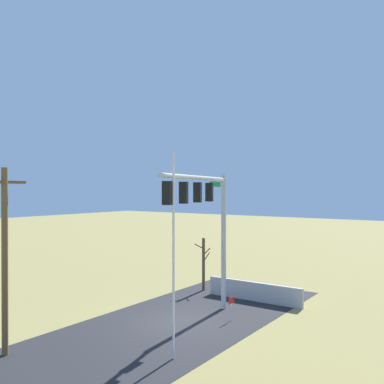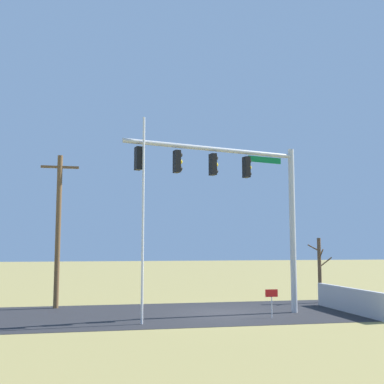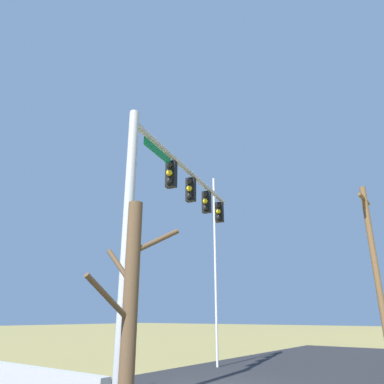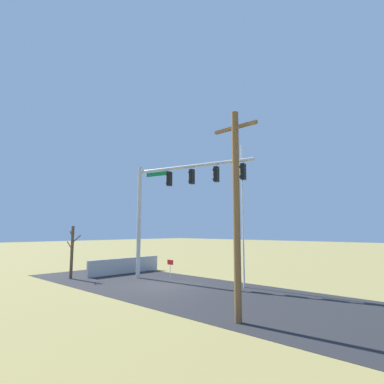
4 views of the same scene
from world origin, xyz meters
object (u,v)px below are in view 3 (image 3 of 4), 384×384
Objects in this scene: signal_mast at (173,204)px; bare_tree at (129,330)px; flagpole at (215,265)px; utility_pole at (375,267)px; open_sign at (128,356)px.

bare_tree is (5.57, 3.97, -3.82)m from signal_mast.
flagpole is 1.09× the size of utility_pole.
open_sign is (9.33, -5.36, -3.11)m from utility_pole.
signal_mast is at bearing 137.73° from open_sign.
open_sign is (-4.65, -4.80, -0.92)m from bare_tree.
flagpole is (-4.73, -1.37, -1.45)m from signal_mast.
signal_mast is 6.84× the size of open_sign.
utility_pole reaches higher than bare_tree.
bare_tree is at bearing 27.43° from flagpole.
flagpole is at bearing -174.53° from open_sign.
open_sign is at bearing -29.86° from utility_pole.
utility_pole is at bearing 150.14° from open_sign.
signal_mast is at bearing -144.52° from bare_tree.
signal_mast is at bearing 16.21° from flagpole.
flagpole is at bearing -152.57° from bare_tree.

